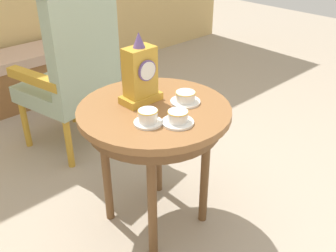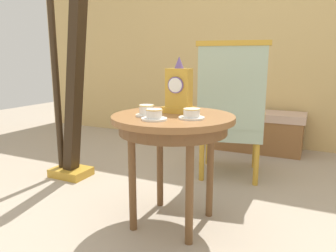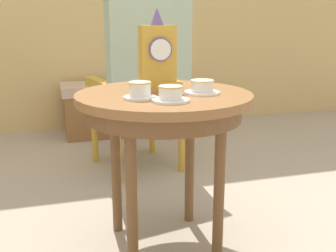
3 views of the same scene
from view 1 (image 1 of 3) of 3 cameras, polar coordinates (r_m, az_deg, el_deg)
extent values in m
plane|color=tan|center=(2.12, -2.09, -15.28)|extent=(10.00, 10.00, 0.00)
cylinder|color=brown|center=(1.81, -2.04, 2.26)|extent=(0.72, 0.72, 0.03)
cylinder|color=brown|center=(1.84, -2.01, 0.80)|extent=(0.63, 0.63, 0.07)
cylinder|color=brown|center=(2.20, -1.50, -2.62)|extent=(0.04, 0.04, 0.65)
cylinder|color=brown|center=(2.02, -9.07, -6.28)|extent=(0.04, 0.04, 0.65)
cylinder|color=brown|center=(1.79, -2.33, -11.21)|extent=(0.04, 0.04, 0.65)
cylinder|color=brown|center=(1.99, 5.44, -6.57)|extent=(0.04, 0.04, 0.65)
cylinder|color=white|center=(1.67, -2.93, 0.50)|extent=(0.13, 0.13, 0.01)
cylinder|color=white|center=(1.65, -2.96, 1.49)|extent=(0.08, 0.08, 0.06)
torus|color=gold|center=(1.64, -2.98, 2.25)|extent=(0.09, 0.09, 0.00)
cylinder|color=white|center=(1.67, 1.45, 0.55)|extent=(0.14, 0.14, 0.01)
cylinder|color=white|center=(1.65, 1.46, 1.45)|extent=(0.09, 0.09, 0.05)
torus|color=gold|center=(1.64, 1.47, 2.10)|extent=(0.09, 0.09, 0.00)
cylinder|color=white|center=(1.85, 2.56, 3.58)|extent=(0.14, 0.14, 0.01)
cylinder|color=white|center=(1.83, 2.58, 4.37)|extent=(0.09, 0.09, 0.05)
torus|color=gold|center=(1.83, 2.59, 4.95)|extent=(0.10, 0.10, 0.00)
cube|color=gold|center=(1.86, -3.99, 4.13)|extent=(0.19, 0.11, 0.04)
cube|color=gold|center=(1.80, -4.14, 7.95)|extent=(0.14, 0.09, 0.23)
cylinder|color=#664C8C|center=(1.76, -3.09, 8.12)|extent=(0.10, 0.01, 0.10)
cylinder|color=white|center=(1.76, -2.96, 8.07)|extent=(0.08, 0.00, 0.08)
cone|color=#664C8C|center=(1.75, -4.31, 12.51)|extent=(0.06, 0.06, 0.07)
cube|color=#9EB299|center=(2.73, -14.62, 5.05)|extent=(0.61, 0.61, 0.11)
cube|color=#9EB299|center=(2.44, -12.24, 11.91)|extent=(0.53, 0.19, 0.64)
cube|color=gold|center=(2.81, -11.53, 9.76)|extent=(0.16, 0.47, 0.06)
cube|color=gold|center=(2.54, -18.94, 6.59)|extent=(0.16, 0.47, 0.06)
cylinder|color=gold|center=(3.11, -13.79, 3.53)|extent=(0.04, 0.04, 0.35)
cylinder|color=gold|center=(2.88, -20.20, 0.29)|extent=(0.04, 0.04, 0.35)
cylinder|color=gold|center=(2.82, -7.75, 1.35)|extent=(0.04, 0.04, 0.35)
cylinder|color=gold|center=(2.56, -14.35, -2.48)|extent=(0.04, 0.04, 0.35)
cube|color=#CCA893|center=(3.50, -20.99, 9.38)|extent=(1.02, 0.40, 0.08)
cube|color=brown|center=(3.58, -20.36, 6.08)|extent=(0.98, 0.38, 0.36)
camera|label=2|loc=(1.93, 57.04, 0.58)|focal=33.79mm
camera|label=3|loc=(0.88, 62.25, -25.66)|focal=44.40mm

